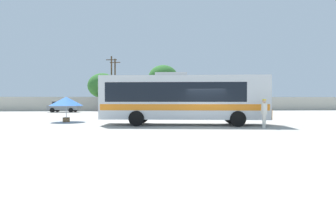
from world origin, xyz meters
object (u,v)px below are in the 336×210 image
attendant_by_bus_door (264,112)px  parked_car_leftmost_grey (64,107)px  utility_pole_near (112,82)px  utility_pole_far (115,84)px  vendor_umbrella_secondary_blue (66,101)px  parked_car_second_maroon (113,107)px  coach_bus_silver_orange (182,97)px  roadside_tree_left (103,86)px  parked_car_third_maroon (149,106)px  roadside_tree_midleft (163,78)px

attendant_by_bus_door → parked_car_leftmost_grey: (-18.87, 23.38, -0.24)m
utility_pole_near → utility_pole_far: bearing=-43.0°
vendor_umbrella_secondary_blue → parked_car_second_maroon: size_ratio=0.64×
coach_bus_silver_orange → vendor_umbrella_secondary_blue: size_ratio=4.56×
vendor_umbrella_secondary_blue → parked_car_second_maroon: bearing=84.8°
attendant_by_bus_door → parked_car_leftmost_grey: attendant_by_bus_door is taller
vendor_umbrella_secondary_blue → utility_pole_near: bearing=88.3°
utility_pole_near → roadside_tree_left: bearing=-160.9°
attendant_by_bus_door → vendor_umbrella_secondary_blue: bearing=156.3°
coach_bus_silver_orange → parked_car_leftmost_grey: 24.99m
attendant_by_bus_door → utility_pole_far: bearing=112.7°
parked_car_second_maroon → parked_car_third_maroon: parked_car_third_maroon is taller
roadside_tree_left → roadside_tree_midleft: size_ratio=0.80×
parked_car_second_maroon → parked_car_third_maroon: 5.26m
parked_car_third_maroon → utility_pole_far: bearing=133.9°
coach_bus_silver_orange → parked_car_second_maroon: size_ratio=2.91×
attendant_by_bus_door → vendor_umbrella_secondary_blue: size_ratio=0.70×
parked_car_third_maroon → roadside_tree_left: 10.18m
attendant_by_bus_door → utility_pole_near: utility_pole_near is taller
vendor_umbrella_secondary_blue → parked_car_third_maroon: 19.06m
coach_bus_silver_orange → parked_car_leftmost_grey: size_ratio=2.76×
parked_car_third_maroon → coach_bus_silver_orange: bearing=-84.7°
utility_pole_far → roadside_tree_midleft: bearing=5.4°
vendor_umbrella_secondary_blue → utility_pole_near: (0.70, 24.15, 3.06)m
vendor_umbrella_secondary_blue → roadside_tree_left: (-0.70, 23.66, 2.44)m
vendor_umbrella_secondary_blue → roadside_tree_midleft: (9.37, 24.30, 3.86)m
parked_car_leftmost_grey → utility_pole_near: (5.89, 6.77, 3.91)m
coach_bus_silver_orange → parked_car_second_maroon: coach_bus_silver_orange is taller
parked_car_leftmost_grey → attendant_by_bus_door: bearing=-51.1°
attendant_by_bus_door → utility_pole_near: 33.03m
attendant_by_bus_door → coach_bus_silver_orange: bearing=150.2°
coach_bus_silver_orange → parked_car_second_maroon: 22.59m
parked_car_leftmost_grey → roadside_tree_left: 8.39m
coach_bus_silver_orange → utility_pole_far: bearing=105.7°
parked_car_leftmost_grey → utility_pole_near: size_ratio=0.47×
coach_bus_silver_orange → roadside_tree_midleft: size_ratio=1.54×
coach_bus_silver_orange → attendant_by_bus_door: size_ratio=6.48×
coach_bus_silver_orange → parked_car_leftmost_grey: (-14.05, 20.63, -1.16)m
parked_car_second_maroon → roadside_tree_midleft: bearing=38.7°
parked_car_leftmost_grey → utility_pole_far: bearing=43.3°
roadside_tree_midleft → utility_pole_near: bearing=-179.0°
utility_pole_far → roadside_tree_midleft: 8.13m
parked_car_third_maroon → utility_pole_near: size_ratio=0.49×
utility_pole_near → parked_car_leftmost_grey: bearing=-131.0°
utility_pole_near → roadside_tree_midleft: utility_pole_near is taller
utility_pole_near → coach_bus_silver_orange: bearing=-73.4°
utility_pole_near → roadside_tree_midleft: bearing=1.0°
coach_bus_silver_orange → roadside_tree_left: bearing=109.6°
parked_car_leftmost_grey → parked_car_second_maroon: (6.86, 0.75, -0.03)m
attendant_by_bus_door → utility_pole_near: bearing=113.3°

